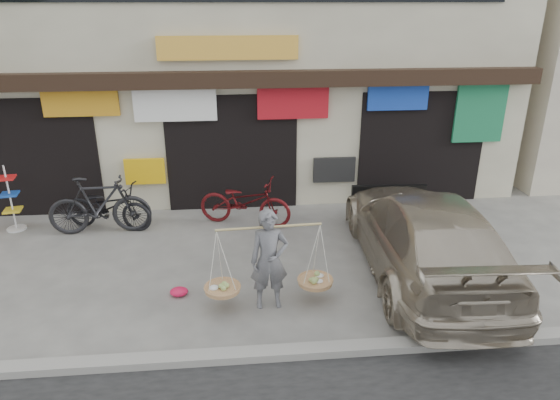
{
  "coord_description": "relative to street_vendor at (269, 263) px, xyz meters",
  "views": [
    {
      "loc": [
        0.06,
        -7.65,
        4.66
      ],
      "look_at": [
        0.87,
        0.9,
        1.19
      ],
      "focal_mm": 32.0,
      "sensor_mm": 36.0,
      "label": 1
    }
  ],
  "objects": [
    {
      "name": "suv",
      "position": [
        2.84,
        0.84,
        -0.02
      ],
      "size": [
        2.38,
        5.33,
        1.52
      ],
      "rotation": [
        0.0,
        0.0,
        3.09
      ],
      "color": "#B7AA93",
      "rests_on": "ground"
    },
    {
      "name": "display_rack",
      "position": [
        -5.28,
        3.41,
        -0.19
      ],
      "size": [
        0.4,
        0.4,
        1.46
      ],
      "rotation": [
        0.0,
        0.0,
        0.14
      ],
      "color": "silver",
      "rests_on": "ground"
    },
    {
      "name": "bike_2",
      "position": [
        -0.3,
        3.2,
        -0.23
      ],
      "size": [
        2.18,
        1.34,
        1.08
      ],
      "primitive_type": "imported",
      "rotation": [
        0.0,
        0.0,
        1.25
      ],
      "color": "#500D10",
      "rests_on": "ground"
    },
    {
      "name": "red_bag",
      "position": [
        -1.5,
        0.43,
        -0.7
      ],
      "size": [
        0.31,
        0.25,
        0.14
      ],
      "primitive_type": "ellipsoid",
      "color": "#E71546",
      "rests_on": "ground"
    },
    {
      "name": "bike_0",
      "position": [
        -3.24,
        3.27,
        -0.26
      ],
      "size": [
        2.08,
        1.2,
        1.03
      ],
      "primitive_type": "imported",
      "rotation": [
        0.0,
        0.0,
        1.29
      ],
      "color": "black",
      "rests_on": "ground"
    },
    {
      "name": "ground",
      "position": [
        -0.55,
        0.72,
        -0.77
      ],
      "size": [
        70.0,
        70.0,
        0.0
      ],
      "primitive_type": "plane",
      "color": "gray",
      "rests_on": "ground"
    },
    {
      "name": "street_vendor",
      "position": [
        0.0,
        0.0,
        0.0
      ],
      "size": [
        2.07,
        0.64,
        1.68
      ],
      "rotation": [
        0.0,
        0.0,
        0.05
      ],
      "color": "slate",
      "rests_on": "ground"
    },
    {
      "name": "bike_1",
      "position": [
        -3.36,
        3.06,
        -0.14
      ],
      "size": [
        2.14,
        0.67,
        1.27
      ],
      "primitive_type": "imported",
      "rotation": [
        0.0,
        0.0,
        1.61
      ],
      "color": "black",
      "rests_on": "ground"
    },
    {
      "name": "kerb",
      "position": [
        -0.55,
        -1.28,
        -0.71
      ],
      "size": [
        70.0,
        0.25,
        0.12
      ],
      "primitive_type": "cube",
      "color": "gray",
      "rests_on": "ground"
    },
    {
      "name": "shophouse_block",
      "position": [
        -0.55,
        7.14,
        2.67
      ],
      "size": [
        14.0,
        6.32,
        7.0
      ],
      "color": "beige",
      "rests_on": "ground"
    }
  ]
}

